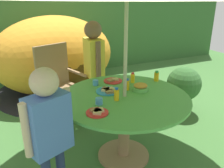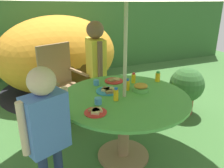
# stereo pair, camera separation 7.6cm
# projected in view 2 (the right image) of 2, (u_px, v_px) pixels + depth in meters

# --- Properties ---
(ground_plane) EXTENTS (10.00, 10.00, 0.02)m
(ground_plane) POSITION_uv_depth(u_px,v_px,m) (123.00, 156.00, 2.69)
(ground_plane) COLOR #3D6B33
(hedge_backdrop) EXTENTS (9.00, 0.70, 1.97)m
(hedge_backdrop) POSITION_uv_depth(u_px,v_px,m) (57.00, 28.00, 5.34)
(hedge_backdrop) COLOR #33602D
(hedge_backdrop) RESTS_ON ground_plane
(garden_table) EXTENTS (1.33, 1.33, 0.74)m
(garden_table) POSITION_uv_depth(u_px,v_px,m) (124.00, 111.00, 2.49)
(garden_table) COLOR #93704C
(garden_table) RESTS_ON ground_plane
(wooden_chair) EXTENTS (0.65, 0.64, 1.06)m
(wooden_chair) POSITION_uv_depth(u_px,v_px,m) (60.00, 79.00, 3.36)
(wooden_chair) COLOR #93704C
(wooden_chair) RESTS_ON ground_plane
(dome_tent) EXTENTS (2.54, 2.54, 1.37)m
(dome_tent) POSITION_uv_depth(u_px,v_px,m) (58.00, 55.00, 4.28)
(dome_tent) COLOR orange
(dome_tent) RESTS_ON ground_plane
(potted_plant) EXTENTS (0.51, 0.51, 0.71)m
(potted_plant) POSITION_uv_depth(u_px,v_px,m) (186.00, 87.00, 3.52)
(potted_plant) COLOR brown
(potted_plant) RESTS_ON ground_plane
(child_in_yellow_shirt) EXTENTS (0.24, 0.47, 1.38)m
(child_in_yellow_shirt) POSITION_uv_depth(u_px,v_px,m) (96.00, 58.00, 3.27)
(child_in_yellow_shirt) COLOR #3F3F47
(child_in_yellow_shirt) RESTS_ON ground_plane
(child_in_blue_shirt) EXTENTS (0.40, 0.29, 1.24)m
(child_in_blue_shirt) POSITION_uv_depth(u_px,v_px,m) (46.00, 123.00, 1.82)
(child_in_blue_shirt) COLOR navy
(child_in_blue_shirt) RESTS_ON ground_plane
(snack_bowl) EXTENTS (0.18, 0.18, 0.08)m
(snack_bowl) POSITION_uv_depth(u_px,v_px,m) (141.00, 88.00, 2.55)
(snack_bowl) COLOR #66B259
(snack_bowl) RESTS_ON garden_table
(plate_mid_right) EXTENTS (0.22, 0.22, 0.03)m
(plate_mid_right) POSITION_uv_depth(u_px,v_px,m) (114.00, 81.00, 2.83)
(plate_mid_right) COLOR red
(plate_mid_right) RESTS_ON garden_table
(plate_far_right) EXTENTS (0.25, 0.25, 0.03)m
(plate_far_right) POSITION_uv_depth(u_px,v_px,m) (108.00, 90.00, 2.54)
(plate_far_right) COLOR #338CD8
(plate_far_right) RESTS_ON garden_table
(plate_back_edge) EXTENTS (0.20, 0.20, 0.03)m
(plate_back_edge) POSITION_uv_depth(u_px,v_px,m) (96.00, 112.00, 2.09)
(plate_back_edge) COLOR red
(plate_back_edge) RESTS_ON garden_table
(juice_bottle_near_left) EXTENTS (0.05, 0.05, 0.12)m
(juice_bottle_near_left) POSITION_uv_depth(u_px,v_px,m) (134.00, 78.00, 2.77)
(juice_bottle_near_left) COLOR yellow
(juice_bottle_near_left) RESTS_ON garden_table
(juice_bottle_near_right) EXTENTS (0.05, 0.05, 0.13)m
(juice_bottle_near_right) POSITION_uv_depth(u_px,v_px,m) (127.00, 85.00, 2.56)
(juice_bottle_near_right) COLOR yellow
(juice_bottle_near_right) RESTS_ON garden_table
(juice_bottle_far_left) EXTENTS (0.06, 0.06, 0.12)m
(juice_bottle_far_left) POSITION_uv_depth(u_px,v_px,m) (158.00, 77.00, 2.82)
(juice_bottle_far_left) COLOR yellow
(juice_bottle_far_left) RESTS_ON garden_table
(juice_bottle_center_front) EXTENTS (0.05, 0.05, 0.13)m
(juice_bottle_center_front) POSITION_uv_depth(u_px,v_px,m) (116.00, 94.00, 2.32)
(juice_bottle_center_front) COLOR yellow
(juice_bottle_center_front) RESTS_ON garden_table
(cup_near) EXTENTS (0.07, 0.07, 0.06)m
(cup_near) POSITION_uv_depth(u_px,v_px,m) (98.00, 101.00, 2.25)
(cup_near) COLOR #4C99D8
(cup_near) RESTS_ON garden_table
(cup_far) EXTENTS (0.07, 0.07, 0.06)m
(cup_far) POSITION_uv_depth(u_px,v_px,m) (96.00, 82.00, 2.71)
(cup_far) COLOR #4C99D8
(cup_far) RESTS_ON garden_table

